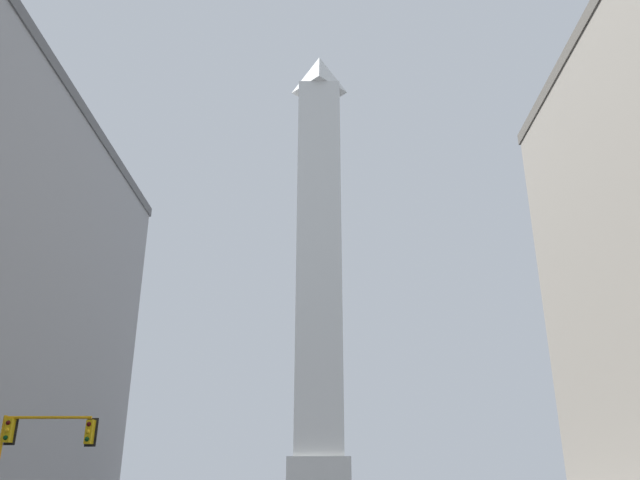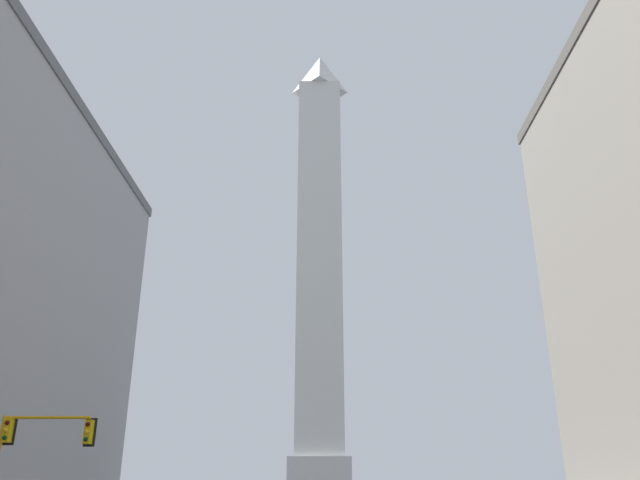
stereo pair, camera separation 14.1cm
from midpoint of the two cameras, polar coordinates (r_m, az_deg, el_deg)
The scene contains 2 objects.
obelisk at distance 99.60m, azimuth -0.11°, elevation -1.67°, with size 8.79×8.79×75.39m.
traffic_light_mid_left at distance 33.96m, azimuth -24.86°, elevation -16.47°, with size 4.68×0.53×5.25m.
Camera 1 is at (1.27, -0.76, 1.98)m, focal length 35.00 mm.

